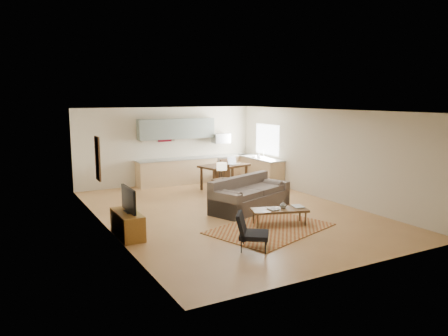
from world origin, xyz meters
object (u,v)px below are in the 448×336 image
tv_credenza (127,224)px  dining_table (224,177)px  armchair (254,231)px  sofa (251,194)px  console_table (222,189)px  coffee_table (279,217)px

tv_credenza → dining_table: dining_table is taller
armchair → dining_table: bearing=13.6°
sofa → console_table: bearing=73.0°
console_table → armchair: bearing=-132.5°
sofa → tv_credenza: (-3.62, -0.69, -0.17)m
armchair → dining_table: size_ratio=0.47×
sofa → tv_credenza: sofa is taller
armchair → sofa: bearing=5.7°
sofa → armchair: sofa is taller
sofa → dining_table: size_ratio=1.58×
armchair → tv_credenza: bearing=80.7°
sofa → console_table: size_ratio=4.05×
console_table → coffee_table: bearing=-113.9°
console_table → sofa: bearing=-108.4°
coffee_table → console_table: bearing=106.9°
tv_credenza → console_table: size_ratio=1.91×
dining_table → armchair: bearing=-125.7°
tv_credenza → dining_table: size_ratio=0.74×
coffee_table → armchair: size_ratio=1.78×
armchair → dining_table: dining_table is taller
sofa → coffee_table: size_ratio=1.89×
sofa → armchair: bearing=-141.9°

